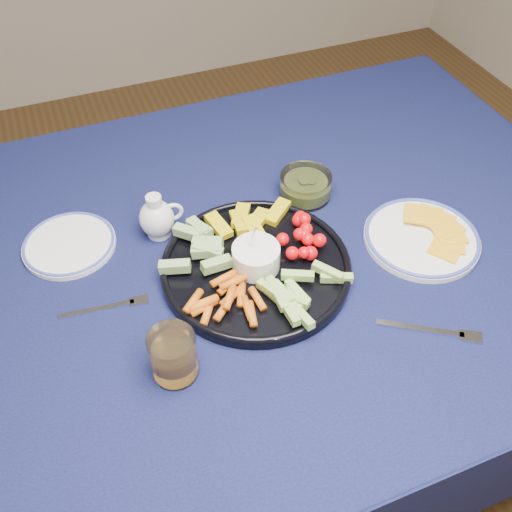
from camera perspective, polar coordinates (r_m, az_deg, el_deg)
name	(u,v)px	position (r m, az deg, el deg)	size (l,w,h in m)	color
dining_table	(215,285)	(1.17, -4.13, -2.91)	(1.67, 1.07, 0.75)	#4E291A
crudite_platter	(255,264)	(1.06, -0.14, -0.84)	(0.36, 0.36, 0.11)	black
creamer_pitcher	(157,218)	(1.13, -9.84, 3.77)	(0.09, 0.07, 0.10)	white
pickle_bowl	(305,187)	(1.22, 4.96, 6.90)	(0.11, 0.11, 0.05)	silver
cheese_plate	(422,237)	(1.17, 16.26, 1.87)	(0.23, 0.23, 0.03)	white
juice_tumbler	(174,357)	(0.92, -8.22, -9.99)	(0.08, 0.08, 0.09)	silver
fork_left	(112,306)	(1.05, -14.21, -4.89)	(0.16, 0.03, 0.00)	silver
fork_right	(437,332)	(1.03, 17.68, -7.21)	(0.16, 0.11, 0.00)	silver
side_plate_extra	(69,244)	(1.17, -18.18, 1.14)	(0.18, 0.18, 0.01)	white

